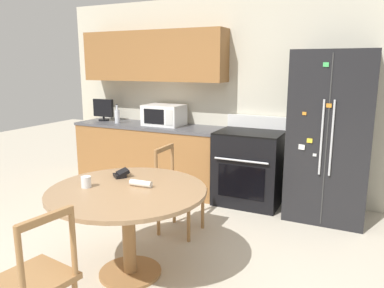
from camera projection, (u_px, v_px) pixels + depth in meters
ground_plane at (119, 288)px, 2.95m from camera, size 14.00×14.00×0.00m
back_wall at (212, 86)px, 5.06m from camera, size 5.20×0.44×2.60m
kitchen_counter at (150, 156)px, 5.35m from camera, size 2.16×0.64×0.90m
refrigerator at (330, 136)px, 4.17m from camera, size 0.85×0.73×1.88m
oven_range at (249, 167)px, 4.69m from camera, size 0.80×0.68×1.08m
microwave at (164, 115)px, 5.17m from camera, size 0.53×0.39×0.28m
countertop_tv at (103, 109)px, 5.60m from camera, size 0.34×0.16×0.32m
counter_bottle at (117, 116)px, 5.36m from camera, size 0.07×0.07×0.27m
dining_table at (128, 205)px, 3.02m from camera, size 1.28×1.28×0.75m
dining_chair_far at (178, 192)px, 3.87m from camera, size 0.42×0.42×0.90m
dining_chair_near at (35, 281)px, 2.27m from camera, size 0.48×0.48×0.90m
candle_glass at (86, 183)px, 3.03m from camera, size 0.08×0.08×0.09m
folded_napkin at (141, 183)px, 3.05m from camera, size 0.19×0.06×0.05m
wallet at (121, 174)px, 3.31m from camera, size 0.17×0.17×0.07m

